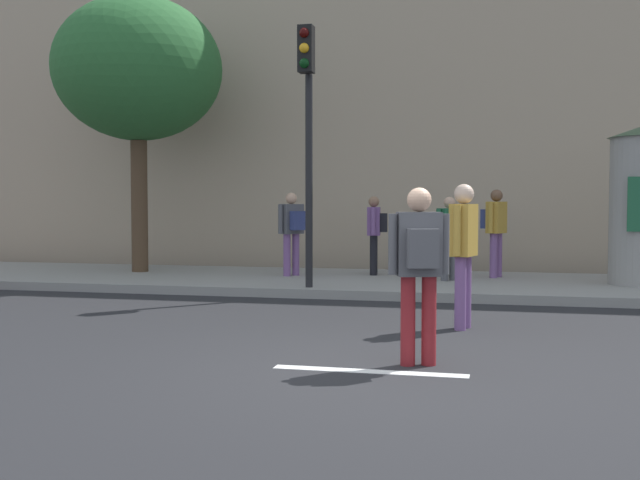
% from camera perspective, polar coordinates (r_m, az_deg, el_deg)
% --- Properties ---
extents(ground_plane, '(80.00, 80.00, 0.00)m').
position_cam_1_polar(ground_plane, '(7.06, 3.73, -9.82)').
color(ground_plane, '#232326').
extents(sidewalk_curb, '(36.00, 4.00, 0.15)m').
position_cam_1_polar(sidewalk_curb, '(13.92, 8.54, -3.30)').
color(sidewalk_curb, gray).
rests_on(sidewalk_curb, ground_plane).
extents(lane_markings, '(25.80, 0.16, 0.01)m').
position_cam_1_polar(lane_markings, '(7.06, 3.73, -9.79)').
color(lane_markings, silver).
rests_on(lane_markings, ground_plane).
extents(building_backdrop, '(36.00, 5.00, 8.91)m').
position_cam_1_polar(building_backdrop, '(19.06, 9.92, 11.53)').
color(building_backdrop, tan).
rests_on(building_backdrop, ground_plane).
extents(traffic_light, '(0.24, 0.45, 4.24)m').
position_cam_1_polar(traffic_light, '(12.51, -0.96, 9.51)').
color(traffic_light, black).
rests_on(traffic_light, sidewalk_curb).
extents(street_tree, '(3.38, 3.38, 5.53)m').
position_cam_1_polar(street_tree, '(16.07, -13.50, 12.29)').
color(street_tree, '#4C3826').
rests_on(street_tree, sidewalk_curb).
extents(pedestrian_in_red_top, '(0.56, 0.46, 1.69)m').
position_cam_1_polar(pedestrian_in_red_top, '(7.21, 7.45, -1.52)').
color(pedestrian_in_red_top, maroon).
rests_on(pedestrian_in_red_top, ground_plane).
extents(pedestrian_in_dark_shirt, '(0.34, 0.57, 1.77)m').
position_cam_1_polar(pedestrian_in_dark_shirt, '(9.42, 10.71, -0.29)').
color(pedestrian_in_dark_shirt, '#724C84').
rests_on(pedestrian_in_dark_shirt, ground_plane).
extents(pedestrian_with_backpack, '(0.45, 0.44, 1.51)m').
position_cam_1_polar(pedestrian_with_backpack, '(13.80, 9.67, 0.56)').
color(pedestrian_with_backpack, '#4C4C51').
rests_on(pedestrian_with_backpack, sidewalk_curb).
extents(pedestrian_tallest, '(0.42, 0.64, 1.52)m').
position_cam_1_polar(pedestrian_tallest, '(14.76, 4.15, 0.89)').
color(pedestrian_tallest, black).
rests_on(pedestrian_tallest, sidewalk_curb).
extents(pedestrian_with_bag, '(0.49, 0.60, 1.65)m').
position_cam_1_polar(pedestrian_with_bag, '(14.58, 13.00, 1.11)').
color(pedestrian_with_bag, '#724C84').
rests_on(pedestrian_with_bag, sidewalk_curb).
extents(pedestrian_near_pole, '(0.52, 0.52, 1.59)m').
position_cam_1_polar(pedestrian_near_pole, '(14.53, -2.11, 1.02)').
color(pedestrian_near_pole, '#724C84').
rests_on(pedestrian_near_pole, sidewalk_curb).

